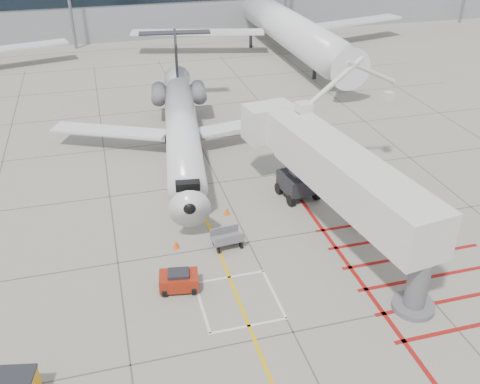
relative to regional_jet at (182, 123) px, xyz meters
name	(u,v)px	position (x,y,z in m)	size (l,w,h in m)	color
ground_plane	(268,282)	(2.00, -15.25, -3.68)	(260.00, 260.00, 0.00)	gray
regional_jet	(182,123)	(0.00, 0.00, 0.00)	(22.29, 28.10, 7.36)	silver
jet_bridge	(350,188)	(7.76, -12.75, 0.16)	(9.11, 19.22, 7.69)	silver
pushback_tug	(179,280)	(-2.89, -14.49, -3.07)	(2.11, 1.32, 1.23)	maroon
baggage_cart	(227,239)	(0.62, -11.33, -3.10)	(1.84, 1.16, 1.16)	slate
ground_power_unit	(377,216)	(10.34, -11.93, -2.72)	(2.42, 1.41, 1.92)	silver
cone_nose	(176,244)	(-2.42, -10.62, -3.41)	(0.39, 0.39, 0.54)	#FF4B0D
cone_side	(227,211)	(1.52, -7.70, -3.43)	(0.36, 0.36, 0.51)	#FE540D
bg_aircraft_c	(280,0)	(18.26, 30.75, 2.74)	(38.53, 42.81, 12.84)	silver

